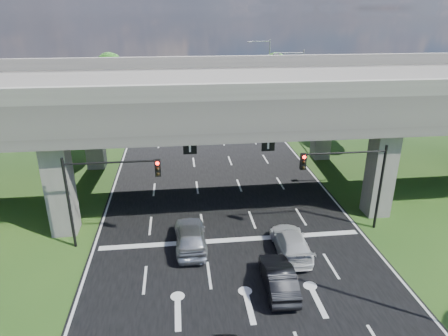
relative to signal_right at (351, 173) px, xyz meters
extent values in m
plane|color=#214516|center=(-7.82, -3.94, -4.19)|extent=(160.00, 160.00, 0.00)
cube|color=black|center=(-7.82, 6.06, -4.17)|extent=(18.00, 120.00, 0.03)
cube|color=#33312E|center=(-7.82, 8.06, 3.81)|extent=(80.00, 15.00, 2.00)
cube|color=#65625D|center=(-7.82, 0.81, 5.31)|extent=(80.00, 0.50, 1.00)
cube|color=#65625D|center=(-7.82, 15.31, 5.31)|extent=(80.00, 0.50, 1.00)
cube|color=#65625D|center=(-18.82, 2.06, -0.69)|extent=(1.60, 1.60, 7.00)
cube|color=#65625D|center=(-18.82, 14.06, -0.69)|extent=(1.60, 1.60, 7.00)
cube|color=#65625D|center=(3.18, 2.06, -0.69)|extent=(1.60, 1.60, 7.00)
cube|color=#65625D|center=(3.18, 14.06, -0.69)|extent=(1.60, 1.60, 7.00)
cube|color=black|center=(-10.32, 1.06, 1.81)|extent=(0.85, 0.06, 0.85)
cube|color=black|center=(-5.32, 1.06, 1.81)|extent=(0.85, 0.06, 0.85)
cube|color=#9E9E99|center=(-33.82, 31.06, -2.19)|extent=(20.00, 10.00, 4.00)
cylinder|color=black|center=(2.18, 0.06, -1.19)|extent=(0.18, 0.18, 6.00)
cylinder|color=black|center=(-0.57, 0.06, 1.41)|extent=(5.50, 0.12, 0.12)
cube|color=black|center=(-3.32, -0.12, 1.01)|extent=(0.35, 0.28, 1.05)
sphere|color=#FF0C05|center=(-3.32, -0.28, 1.36)|extent=(0.22, 0.22, 0.22)
cylinder|color=black|center=(-17.82, 0.06, -1.19)|extent=(0.18, 0.18, 6.00)
cylinder|color=black|center=(-15.07, 0.06, 1.41)|extent=(5.50, 0.12, 0.12)
cube|color=black|center=(-12.32, -0.12, 1.01)|extent=(0.35, 0.28, 1.05)
sphere|color=#FF0C05|center=(-12.32, -0.28, 1.36)|extent=(0.22, 0.22, 0.22)
cylinder|color=gray|center=(2.68, 20.06, 0.81)|extent=(0.16, 0.16, 10.00)
cylinder|color=gray|center=(1.18, 20.06, 5.51)|extent=(3.00, 0.10, 0.10)
cube|color=gray|center=(-0.32, 20.06, 5.41)|extent=(0.60, 0.25, 0.18)
cylinder|color=gray|center=(2.68, 36.06, 0.81)|extent=(0.16, 0.16, 10.00)
cylinder|color=gray|center=(1.18, 36.06, 5.51)|extent=(3.00, 0.10, 0.10)
cube|color=gray|center=(-0.32, 36.06, 5.41)|extent=(0.60, 0.25, 0.18)
cylinder|color=black|center=(-21.82, 22.06, -2.54)|extent=(0.36, 0.36, 3.30)
sphere|color=#174F15|center=(-21.82, 22.06, 0.46)|extent=(4.50, 4.50, 4.50)
sphere|color=#174F15|center=(-21.42, 21.76, 1.81)|extent=(3.60, 3.60, 3.60)
sphere|color=#174F15|center=(-22.12, 22.46, -0.44)|extent=(3.30, 3.30, 3.30)
cylinder|color=black|center=(-24.82, 30.06, -2.76)|extent=(0.36, 0.36, 2.86)
sphere|color=#174F15|center=(-24.82, 30.06, -0.16)|extent=(3.90, 3.90, 3.90)
sphere|color=#174F15|center=(-24.42, 29.76, 1.01)|extent=(3.12, 3.12, 3.12)
sphere|color=#174F15|center=(-25.12, 30.46, -0.94)|extent=(2.86, 2.86, 2.86)
cylinder|color=black|center=(-20.82, 38.06, -2.43)|extent=(0.36, 0.36, 3.52)
sphere|color=#174F15|center=(-20.82, 38.06, 0.77)|extent=(4.80, 4.80, 4.80)
sphere|color=#174F15|center=(-20.42, 37.76, 2.21)|extent=(3.84, 3.84, 3.84)
sphere|color=#174F15|center=(-21.12, 38.46, -0.19)|extent=(3.52, 3.52, 3.52)
cylinder|color=black|center=(5.18, 24.06, -2.65)|extent=(0.36, 0.36, 3.08)
sphere|color=#174F15|center=(5.18, 24.06, 0.15)|extent=(4.20, 4.20, 4.20)
sphere|color=#174F15|center=(5.58, 23.76, 1.41)|extent=(3.36, 3.36, 3.36)
sphere|color=#174F15|center=(4.88, 24.46, -0.69)|extent=(3.08, 3.08, 3.08)
cylinder|color=black|center=(8.18, 32.06, -2.76)|extent=(0.36, 0.36, 2.86)
sphere|color=#174F15|center=(8.18, 32.06, -0.16)|extent=(3.90, 3.90, 3.90)
sphere|color=#174F15|center=(8.58, 31.76, 1.01)|extent=(3.12, 3.12, 3.12)
sphere|color=#174F15|center=(7.88, 32.46, -0.94)|extent=(2.86, 2.86, 2.86)
cylinder|color=black|center=(4.18, 40.06, -2.54)|extent=(0.36, 0.36, 3.30)
sphere|color=#174F15|center=(4.18, 40.06, 0.46)|extent=(4.50, 4.50, 4.50)
sphere|color=#174F15|center=(4.58, 39.76, 1.81)|extent=(3.60, 3.60, 3.60)
sphere|color=#174F15|center=(3.88, 40.46, -0.44)|extent=(3.30, 3.30, 3.30)
imported|color=#B2B5BA|center=(-10.53, -0.94, -3.34)|extent=(1.98, 4.84, 1.64)
imported|color=black|center=(-6.02, -5.54, -3.45)|extent=(1.67, 4.37, 1.42)
imported|color=silver|center=(-4.41, -2.26, -3.46)|extent=(2.12, 4.85, 1.39)
camera|label=1|loc=(-11.01, -22.67, 9.92)|focal=32.00mm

